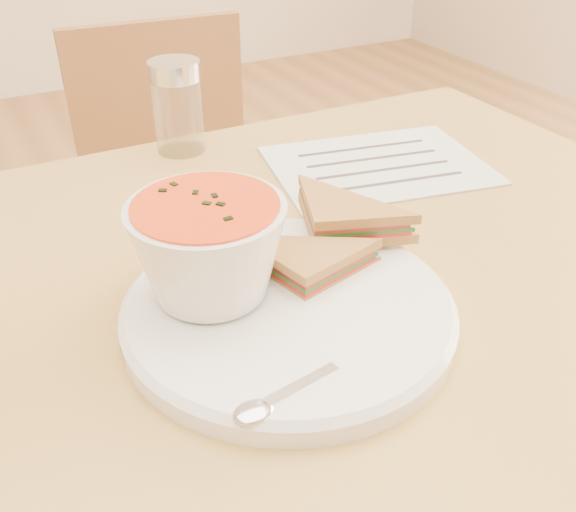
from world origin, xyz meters
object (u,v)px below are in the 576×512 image
dining_table (279,507)px  condiment_shaker (178,107)px  chair_far (192,238)px  plate (289,311)px  soup_bowl (209,254)px

dining_table → condiment_shaker: 0.53m
dining_table → chair_far: 0.65m
chair_far → condiment_shaker: bearing=75.2°
plate → soup_bowl: (-0.05, 0.04, 0.05)m
dining_table → chair_far: (0.12, 0.64, 0.03)m
soup_bowl → condiment_shaker: bearing=74.7°
dining_table → soup_bowl: (-0.08, -0.04, 0.44)m
dining_table → plate: bearing=-109.3°
condiment_shaker → dining_table: bearing=-92.6°
plate → condiment_shaker: size_ratio=2.40×
dining_table → condiment_shaker: (0.01, 0.31, 0.43)m
chair_far → condiment_shaker: 0.53m
dining_table → condiment_shaker: size_ratio=8.44×
dining_table → soup_bowl: size_ratio=7.71×
dining_table → soup_bowl: 0.44m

